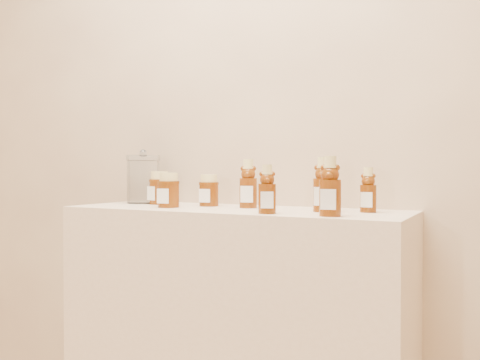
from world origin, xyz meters
The scene contains 11 objects.
wall_back centered at (0.00, 1.75, 1.35)m, with size 3.50×0.02×2.70m, color tan.
display_table centered at (0.00, 1.55, 0.45)m, with size 1.20×0.40×0.90m, color beige.
bear_bottle_back_left centered at (0.03, 1.60, 1.00)m, with size 0.07×0.07×0.19m, color #562306, non-canonical shape.
bear_bottle_back_mid centered at (0.32, 1.57, 1.00)m, with size 0.07×0.07×0.20m, color #562306, non-canonical shape.
bear_bottle_back_right centered at (0.45, 1.61, 0.98)m, with size 0.05×0.05×0.16m, color #562306, non-canonical shape.
bear_bottle_front_left centered at (0.19, 1.42, 0.98)m, with size 0.06×0.06×0.17m, color #562306, non-canonical shape.
bear_bottle_front_right centered at (0.39, 1.42, 1.00)m, with size 0.07×0.07×0.20m, color #562306, non-canonical shape.
honey_jar_left centered at (-0.36, 1.61, 0.96)m, with size 0.08×0.08×0.13m, color #562306, non-canonical shape.
honey_jar_back centered at (-0.14, 1.62, 0.96)m, with size 0.07×0.07×0.12m, color #562306, non-canonical shape.
honey_jar_front centered at (-0.23, 1.49, 0.96)m, with size 0.08×0.08×0.12m, color #562306, non-canonical shape.
glass_canister centered at (-0.46, 1.64, 1.01)m, with size 0.14×0.14×0.21m, color white, non-canonical shape.
Camera 1 is at (0.83, 0.00, 1.03)m, focal length 38.00 mm.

